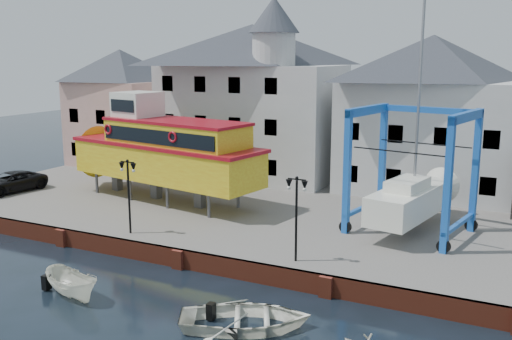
% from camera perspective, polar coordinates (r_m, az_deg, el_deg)
% --- Properties ---
extents(ground, '(140.00, 140.00, 0.00)m').
position_cam_1_polar(ground, '(30.08, -7.73, -9.72)').
color(ground, black).
rests_on(ground, ground).
extents(hardstanding, '(44.00, 22.00, 1.00)m').
position_cam_1_polar(hardstanding, '(39.05, 1.28, -3.86)').
color(hardstanding, '#615E58').
rests_on(hardstanding, ground).
extents(quay_wall, '(44.00, 0.47, 1.00)m').
position_cam_1_polar(quay_wall, '(29.99, -7.64, -8.76)').
color(quay_wall, maroon).
rests_on(quay_wall, ground).
extents(building_pink, '(8.00, 7.00, 10.30)m').
position_cam_1_polar(building_pink, '(53.50, -13.25, 6.14)').
color(building_pink, tan).
rests_on(building_pink, hardstanding).
extents(building_white_main, '(14.00, 8.30, 14.00)m').
position_cam_1_polar(building_white_main, '(46.58, -0.30, 7.17)').
color(building_white_main, silver).
rests_on(building_white_main, hardstanding).
extents(building_white_right, '(12.00, 8.00, 11.20)m').
position_cam_1_polar(building_white_right, '(42.93, 16.97, 5.32)').
color(building_white_right, silver).
rests_on(building_white_right, hardstanding).
extents(lamp_post_left, '(1.12, 0.32, 4.20)m').
position_cam_1_polar(lamp_post_left, '(32.13, -12.67, -0.76)').
color(lamp_post_left, black).
rests_on(lamp_post_left, hardstanding).
extents(lamp_post_right, '(1.12, 0.32, 4.20)m').
position_cam_1_polar(lamp_post_right, '(27.11, 4.08, -2.74)').
color(lamp_post_right, black).
rests_on(lamp_post_right, hardstanding).
extents(tour_boat, '(17.21, 6.97, 7.30)m').
position_cam_1_polar(tour_boat, '(39.67, -10.07, 2.03)').
color(tour_boat, '#59595E').
rests_on(tour_boat, hardstanding).
extents(travel_lift, '(7.03, 9.11, 13.36)m').
position_cam_1_polar(travel_lift, '(33.62, 15.69, -2.01)').
color(travel_lift, '#165BA9').
rests_on(travel_lift, hardstanding).
extents(van, '(3.18, 5.48, 1.43)m').
position_cam_1_polar(van, '(45.17, -23.38, -1.12)').
color(van, black).
rests_on(van, hardstanding).
extents(motorboat_a, '(3.85, 2.34, 1.40)m').
position_cam_1_polar(motorboat_a, '(27.86, -17.84, -11.96)').
color(motorboat_a, white).
rests_on(motorboat_a, ground).
extents(motorboat_b, '(6.40, 5.73, 1.09)m').
position_cam_1_polar(motorboat_b, '(23.81, -1.06, -15.54)').
color(motorboat_b, white).
rests_on(motorboat_b, ground).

